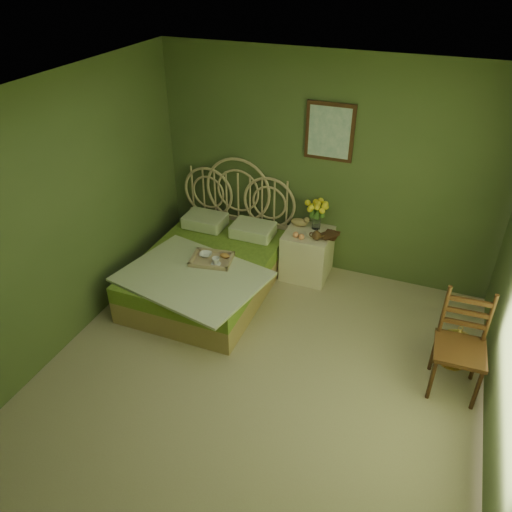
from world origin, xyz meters
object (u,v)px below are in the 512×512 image
at_px(bed, 209,267).
at_px(nightstand, 308,249).
at_px(birdcage, 456,346).
at_px(chair, 462,338).

xyz_separation_m(bed, nightstand, (0.99, 0.70, 0.08)).
relative_size(nightstand, birdcage, 2.53).
distance_m(chair, birdcage, 0.45).
height_order(chair, birdcage, chair).
distance_m(nightstand, chair, 2.17).
bearing_deg(birdcage, nightstand, 151.97).
relative_size(nightstand, chair, 1.03).
bearing_deg(nightstand, bed, -144.71).
distance_m(bed, chair, 2.83).
bearing_deg(chair, bed, 166.91).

